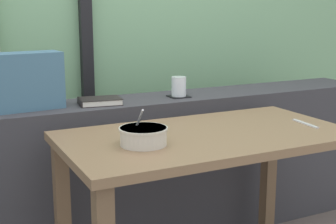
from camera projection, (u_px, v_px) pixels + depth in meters
dark_console_ledge at (141, 172)px, 2.54m from camera, size 2.80×0.33×0.78m
breakfast_table at (207, 160)px, 2.01m from camera, size 1.20×0.65×0.73m
coaster_square at (179, 96)px, 2.52m from camera, size 0.10×0.10×0.00m
juice_glass at (179, 88)px, 2.51m from camera, size 0.08×0.08×0.10m
closed_book at (100, 101)px, 2.32m from camera, size 0.22×0.16×0.03m
throw_pillow at (26, 81)px, 2.19m from camera, size 0.33×0.17×0.26m
soup_bowl at (143, 136)px, 1.81m from camera, size 0.18×0.18×0.15m
fork_utensil at (305, 124)px, 2.14m from camera, size 0.03×0.17×0.01m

